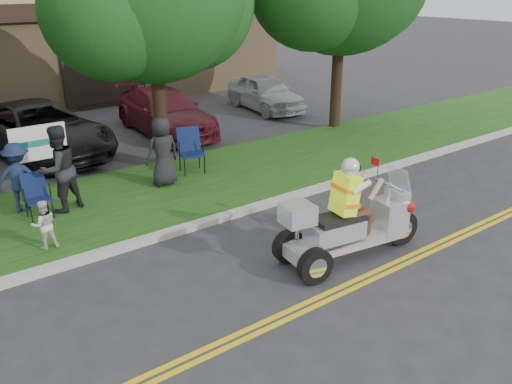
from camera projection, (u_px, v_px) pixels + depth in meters
ground at (334, 272)px, 9.52m from camera, size 120.00×120.00×0.00m
centerline_near at (359, 286)px, 9.09m from camera, size 60.00×0.10×0.01m
centerline_far at (352, 282)px, 9.20m from camera, size 60.00×0.10×0.01m
curb at (234, 214)px, 11.75m from camera, size 60.00×0.25×0.12m
grass_verge at (184, 186)px, 13.34m from camera, size 60.00×4.00×0.10m
commercial_building at (63, 47)px, 23.94m from camera, size 18.00×8.20×4.00m
business_sign at (39, 147)px, 12.30m from camera, size 1.25×0.06×1.75m
trike_scooter at (348, 225)px, 9.71m from camera, size 3.01×1.16×1.97m
lawn_chair_a at (190, 147)px, 14.02m from camera, size 0.75×0.76×1.15m
lawn_chair_b at (36, 193)px, 11.34m from camera, size 0.51×0.53×0.94m
spectator_adult_mid at (59, 169)px, 11.49m from camera, size 1.09×0.96×1.89m
spectator_chair_a at (19, 178)px, 11.50m from camera, size 1.13×0.90×1.53m
spectator_chair_b at (162, 151)px, 12.99m from camera, size 0.83×0.54×1.69m
child_right at (44, 225)px, 10.00m from camera, size 0.49×0.40×0.95m
parked_car_mid at (40, 130)px, 15.60m from camera, size 3.29×5.78×1.52m
parked_car_right at (165, 112)px, 17.92m from camera, size 2.33×5.00×1.41m
parked_car_far_right at (265, 92)px, 21.08m from camera, size 2.19×4.22×1.37m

